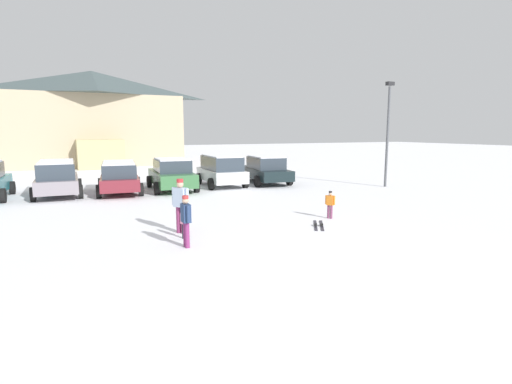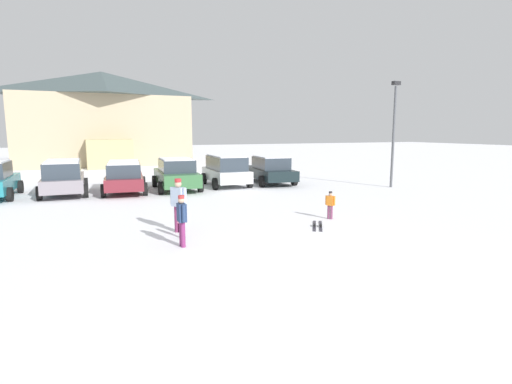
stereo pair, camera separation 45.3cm
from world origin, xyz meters
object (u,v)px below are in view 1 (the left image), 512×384
Objects in this scene: parked_green_coupe at (172,174)px; skier_adult_in_blue_parka at (181,203)px; pair_of_skis at (319,225)px; parked_grey_wagon at (57,177)px; parked_black_sedan at (265,169)px; ski_lodge at (94,118)px; skier_teen_in_navy_coat at (186,218)px; parked_maroon_van at (119,176)px; skier_child_in_orange_jacket at (330,203)px; parked_white_suv at (221,170)px; skier_child_in_pink_snowsuit at (184,222)px; lamp_post at (388,129)px.

parked_green_coupe is 2.76× the size of skier_adult_in_blue_parka.
parked_grey_wagon is at bearing 126.71° from pair_of_skis.
skier_adult_in_blue_parka is at bearing -128.80° from parked_black_sedan.
ski_lodge is 29.40m from skier_teen_in_navy_coat.
parked_maroon_van is 3.33× the size of pair_of_skis.
skier_teen_in_navy_coat is 1.42× the size of skier_child_in_orange_jacket.
parked_white_suv is at bearing -179.01° from parked_black_sedan.
parked_green_coupe is 3.32× the size of pair_of_skis.
parked_maroon_van is 8.30m from parked_black_sedan.
pair_of_skis is at bearing -13.34° from skier_adult_in_blue_parka.
skier_adult_in_blue_parka is 1.87× the size of skier_child_in_pink_snowsuit.
parked_black_sedan is at bearing -0.50° from parked_grey_wagon.
parked_black_sedan is at bearing 51.20° from skier_adult_in_blue_parka.
skier_child_in_pink_snowsuit is at bearing -71.36° from parked_grey_wagon.
skier_child_in_orange_jacket is (0.54, -9.62, -0.37)m from parked_white_suv.
parked_black_sedan is at bearing 142.41° from lamp_post.
parked_green_coupe is at bearing 78.15° from skier_adult_in_blue_parka.
parked_white_suv is (2.90, 0.35, 0.09)m from parked_green_coupe.
parked_grey_wagon is 5.04× the size of skier_child_in_pink_snowsuit.
parked_grey_wagon reaches higher than parked_maroon_van.
skier_child_in_orange_jacket is (5.96, -27.91, -3.68)m from ski_lodge.
parked_white_suv is 10.44m from pair_of_skis.
parked_green_coupe is 5.69m from parked_black_sedan.
parked_white_suv is 4.25× the size of skier_child_in_orange_jacket.
parked_green_coupe is 0.94× the size of parked_black_sedan.
parked_grey_wagon is at bearing -99.06° from ski_lodge.
parked_green_coupe is 12.00m from lamp_post.
parked_black_sedan is at bearing 3.97° from parked_green_coupe.
parked_grey_wagon is 8.32m from parked_white_suv.
skier_adult_in_blue_parka is 1.69× the size of skier_child_in_orange_jacket.
parked_grey_wagon reaches higher than skier_child_in_pink_snowsuit.
parked_green_coupe reaches higher than skier_teen_in_navy_coat.
parked_black_sedan is (5.68, 0.39, -0.02)m from parked_green_coupe.
lamp_post is at bearing -18.88° from parked_green_coupe.
skier_adult_in_blue_parka is (-1.89, -9.02, 0.10)m from parked_green_coupe.
parked_white_suv reaches higher than skier_child_in_orange_jacket.
parked_maroon_van is at bearing 93.78° from skier_child_in_pink_snowsuit.
parked_green_coupe is at bearing 78.50° from skier_child_in_pink_snowsuit.
parked_grey_wagon is 10.77m from skier_child_in_pink_snowsuit.
ski_lodge is at bearing 102.06° from skier_child_in_orange_jacket.
parked_green_coupe is at bearing 110.36° from skier_child_in_orange_jacket.
ski_lodge is 18.67m from parked_grey_wagon.
parked_black_sedan is 12.08m from skier_adult_in_blue_parka.
lamp_post reaches higher than parked_maroon_van.
parked_green_coupe reaches higher than skier_child_in_orange_jacket.
parked_black_sedan is 3.54× the size of pair_of_skis.
lamp_post is at bearing -37.59° from parked_black_sedan.
parked_green_coupe is 0.80× the size of lamp_post.
skier_teen_in_navy_coat is at bearing -125.55° from parked_black_sedan.
ski_lodge reaches higher than parked_grey_wagon.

